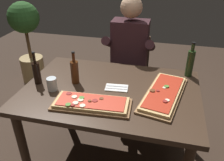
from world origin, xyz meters
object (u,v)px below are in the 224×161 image
Objects in this scene: vinegar_bottle_green at (190,63)px; tumbler_near_camera at (52,84)px; diner_chair at (130,70)px; pizza_rectangular_left at (164,94)px; potted_plant_corner at (27,38)px; wine_bottle_dark at (37,72)px; dining_table at (111,99)px; pizza_rectangular_front at (91,103)px; seated_diner at (129,54)px; oil_bottle_amber at (75,72)px.

vinegar_bottle_green is 1.17m from tumbler_near_camera.
diner_chair is at bearing 64.55° from tumbler_near_camera.
pizza_rectangular_left is 0.57× the size of potted_plant_corner.
pizza_rectangular_left is at bearing 2.44° from wine_bottle_dark.
pizza_rectangular_front reaches higher than dining_table.
seated_diner reaches higher than pizza_rectangular_left.
tumbler_near_camera is 0.09× the size of potted_plant_corner.
seated_diner is (0.46, 0.86, -0.05)m from tumbler_near_camera.
oil_bottle_amber is 0.78m from seated_diner.
potted_plant_corner is at bearing 135.91° from oil_bottle_amber.
tumbler_near_camera is at bearing 160.07° from pizza_rectangular_front.
seated_diner is (0.63, 0.78, -0.10)m from wine_bottle_dark.
diner_chair is at bearing 141.55° from vinegar_bottle_green.
vinegar_bottle_green is at bearing 19.45° from wine_bottle_dark.
pizza_rectangular_left is at bearing 7.66° from tumbler_near_camera.
vinegar_bottle_green reaches higher than tumbler_near_camera.
dining_table is at bearing -5.61° from oil_bottle_amber.
potted_plant_corner is (-0.85, 1.19, -0.18)m from wine_bottle_dark.
diner_chair reaches higher than dining_table.
pizza_rectangular_left is 0.49× the size of seated_diner.
wine_bottle_dark is at bearing -160.55° from vinegar_bottle_green.
wine_bottle_dark is at bearing -165.31° from oil_bottle_amber.
potted_plant_corner reaches higher than pizza_rectangular_front.
seated_diner reaches higher than oil_bottle_amber.
oil_bottle_amber is at bearing 48.21° from tumbler_near_camera.
potted_plant_corner is (-1.46, 1.14, 0.02)m from dining_table.
vinegar_bottle_green is 0.85m from diner_chair.
pizza_rectangular_front is at bearing -45.33° from potted_plant_corner.
pizza_rectangular_left is at bearing 26.71° from pizza_rectangular_front.
pizza_rectangular_front is 0.39m from tumbler_near_camera.
potted_plant_corner reaches higher than wine_bottle_dark.
pizza_rectangular_front is 2.06× the size of wine_bottle_dark.
pizza_rectangular_front is at bearing -50.75° from oil_bottle_amber.
oil_bottle_amber is at bearing -115.05° from seated_diner.
potted_plant_corner is (-1.48, 0.29, 0.18)m from diner_chair.
seated_diner is 1.16× the size of potted_plant_corner.
tumbler_near_camera is at bearing -115.45° from diner_chair.
pizza_rectangular_left is 0.75× the size of diner_chair.
vinegar_bottle_green reaches higher than wine_bottle_dark.
oil_bottle_amber is 0.90× the size of vinegar_bottle_green.
dining_table is 1.61× the size of diner_chair.
dining_table is 5.01× the size of wine_bottle_dark.
oil_bottle_amber is 2.69× the size of tumbler_near_camera.
oil_bottle_amber is at bearing -159.05° from vinegar_bottle_green.
oil_bottle_amber reaches higher than tumbler_near_camera.
diner_chair is at bearing 88.70° from dining_table.
pizza_rectangular_front is 0.50× the size of potted_plant_corner.
dining_table is 2.13× the size of pizza_rectangular_left.
wine_bottle_dark reaches higher than pizza_rectangular_front.
dining_table is 0.43m from pizza_rectangular_left.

